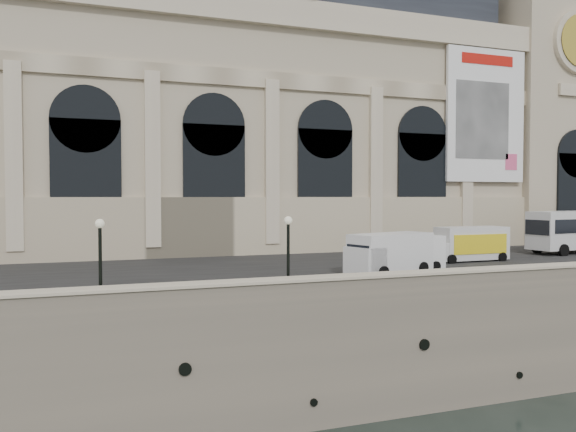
# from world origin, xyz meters

# --- Properties ---
(ground) EXTENTS (260.00, 260.00, 0.00)m
(ground) POSITION_xyz_m (0.00, 0.00, 0.00)
(ground) COLOR black
(ground) RESTS_ON ground
(quay) EXTENTS (160.00, 70.00, 6.00)m
(quay) POSITION_xyz_m (0.00, 35.00, 3.00)
(quay) COLOR gray
(quay) RESTS_ON ground
(street) EXTENTS (160.00, 24.00, 0.06)m
(street) POSITION_xyz_m (0.00, 14.00, 6.03)
(street) COLOR #2D2D2D
(street) RESTS_ON quay
(parapet) EXTENTS (160.00, 1.40, 1.21)m
(parapet) POSITION_xyz_m (0.00, 0.60, 6.62)
(parapet) COLOR gray
(parapet) RESTS_ON quay
(museum) EXTENTS (69.00, 18.70, 29.10)m
(museum) POSITION_xyz_m (-5.98, 30.86, 19.72)
(museum) COLOR #BBAA90
(museum) RESTS_ON quay
(clock_pavilion) EXTENTS (13.00, 14.72, 36.70)m
(clock_pavilion) POSITION_xyz_m (34.00, 27.93, 23.42)
(clock_pavilion) COLOR #BBAA90
(clock_pavilion) RESTS_ON quay
(van_b) EXTENTS (6.40, 3.92, 2.67)m
(van_b) POSITION_xyz_m (4.12, 7.54, 7.37)
(van_b) COLOR white
(van_b) RESTS_ON quay
(van_c) EXTENTS (5.68, 3.00, 2.40)m
(van_c) POSITION_xyz_m (5.81, 8.37, 7.23)
(van_c) COLOR white
(van_c) RESTS_ON quay
(box_truck) EXTENTS (6.69, 2.43, 2.69)m
(box_truck) POSITION_xyz_m (13.78, 12.06, 7.35)
(box_truck) COLOR silver
(box_truck) RESTS_ON quay
(lamp_left) EXTENTS (0.41, 0.41, 4.07)m
(lamp_left) POSITION_xyz_m (-13.39, 1.90, 8.02)
(lamp_left) COLOR black
(lamp_left) RESTS_ON quay
(lamp_right) EXTENTS (0.41, 0.41, 4.07)m
(lamp_right) POSITION_xyz_m (-4.51, 2.10, 8.03)
(lamp_right) COLOR black
(lamp_right) RESTS_ON quay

